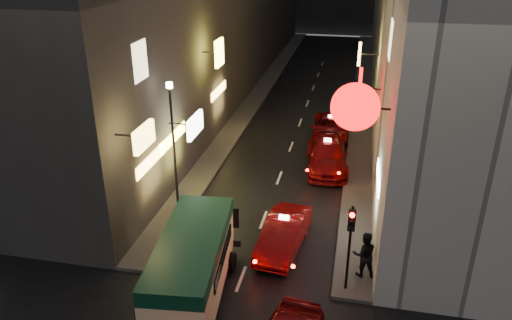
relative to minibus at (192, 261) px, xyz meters
The scene contains 9 objects.
sidewalk_left 27.13m from the minibus, 95.99° to the left, with size 1.50×52.00×0.15m, color #4C4A46.
sidewalk_right 27.57m from the minibus, 78.10° to the left, with size 1.50×52.00×0.15m, color #4C4A46.
minibus is the anchor object (origin of this frame).
taxi_second 4.77m from the minibus, 54.97° to the left, with size 2.72×5.42×1.83m.
taxi_third 12.97m from the minibus, 72.79° to the left, with size 3.03×6.05×2.02m.
taxi_far 17.59m from the minibus, 77.80° to the left, with size 2.27×4.98×1.72m.
pedestrian_sidewalk 6.53m from the minibus, 22.46° to the left, with size 0.80×0.50×2.12m, color black.
traffic_light 5.70m from the minibus, 14.50° to the left, with size 0.26×0.43×3.50m.
lamp_post 6.87m from the minibus, 115.07° to the left, with size 0.28×0.28×6.22m.
Camera 1 is at (3.82, -6.77, 12.23)m, focal length 35.00 mm.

